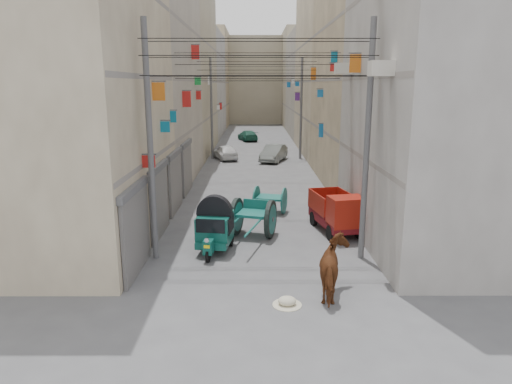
{
  "coord_description": "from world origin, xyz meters",
  "views": [
    {
      "loc": [
        -0.13,
        -9.07,
        5.93
      ],
      "look_at": [
        -0.09,
        6.5,
        2.25
      ],
      "focal_mm": 32.0,
      "sensor_mm": 36.0,
      "label": 1
    }
  ],
  "objects_px": {
    "tonga_cart": "(253,217)",
    "mini_truck": "(339,215)",
    "distant_car_white": "(226,152)",
    "auto_rickshaw": "(215,226)",
    "second_cart": "(270,199)",
    "feed_sack": "(287,301)",
    "distant_car_green": "(248,136)",
    "horse": "(335,269)",
    "distant_car_grey": "(274,153)"
  },
  "relations": [
    {
      "from": "tonga_cart",
      "to": "feed_sack",
      "type": "height_order",
      "value": "tonga_cart"
    },
    {
      "from": "distant_car_white",
      "to": "auto_rickshaw",
      "type": "bearing_deg",
      "value": 74.77
    },
    {
      "from": "mini_truck",
      "to": "distant_car_green",
      "type": "relative_size",
      "value": 0.86
    },
    {
      "from": "auto_rickshaw",
      "to": "horse",
      "type": "bearing_deg",
      "value": -37.54
    },
    {
      "from": "distant_car_green",
      "to": "second_cart",
      "type": "bearing_deg",
      "value": 77.79
    },
    {
      "from": "mini_truck",
      "to": "horse",
      "type": "distance_m",
      "value": 5.67
    },
    {
      "from": "mini_truck",
      "to": "distant_car_green",
      "type": "distance_m",
      "value": 32.1
    },
    {
      "from": "auto_rickshaw",
      "to": "distant_car_white",
      "type": "height_order",
      "value": "auto_rickshaw"
    },
    {
      "from": "mini_truck",
      "to": "horse",
      "type": "xyz_separation_m",
      "value": [
        -1.12,
        -5.56,
        0.01
      ]
    },
    {
      "from": "horse",
      "to": "distant_car_grey",
      "type": "distance_m",
      "value": 23.78
    },
    {
      "from": "feed_sack",
      "to": "distant_car_green",
      "type": "relative_size",
      "value": 0.13
    },
    {
      "from": "second_cart",
      "to": "distant_car_green",
      "type": "xyz_separation_m",
      "value": [
        -1.48,
        28.59,
        -0.11
      ]
    },
    {
      "from": "tonga_cart",
      "to": "second_cart",
      "type": "distance_m",
      "value": 3.55
    },
    {
      "from": "second_cart",
      "to": "distant_car_green",
      "type": "height_order",
      "value": "second_cart"
    },
    {
      "from": "tonga_cart",
      "to": "mini_truck",
      "type": "xyz_separation_m",
      "value": [
        3.46,
        0.22,
        0.04
      ]
    },
    {
      "from": "mini_truck",
      "to": "feed_sack",
      "type": "relative_size",
      "value": 6.49
    },
    {
      "from": "distant_car_white",
      "to": "distant_car_grey",
      "type": "relative_size",
      "value": 0.89
    },
    {
      "from": "distant_car_white",
      "to": "tonga_cart",
      "type": "bearing_deg",
      "value": 79.08
    },
    {
      "from": "mini_truck",
      "to": "horse",
      "type": "height_order",
      "value": "mini_truck"
    },
    {
      "from": "distant_car_white",
      "to": "distant_car_green",
      "type": "relative_size",
      "value": 0.92
    },
    {
      "from": "horse",
      "to": "tonga_cart",
      "type": "bearing_deg",
      "value": -59.55
    },
    {
      "from": "tonga_cart",
      "to": "distant_car_green",
      "type": "relative_size",
      "value": 0.94
    },
    {
      "from": "second_cart",
      "to": "distant_car_green",
      "type": "bearing_deg",
      "value": 108.98
    },
    {
      "from": "auto_rickshaw",
      "to": "feed_sack",
      "type": "relative_size",
      "value": 4.56
    },
    {
      "from": "feed_sack",
      "to": "horse",
      "type": "distance_m",
      "value": 1.66
    },
    {
      "from": "horse",
      "to": "distant_car_grey",
      "type": "bearing_deg",
      "value": -81.37
    },
    {
      "from": "tonga_cart",
      "to": "mini_truck",
      "type": "relative_size",
      "value": 1.09
    },
    {
      "from": "tonga_cart",
      "to": "distant_car_white",
      "type": "height_order",
      "value": "tonga_cart"
    },
    {
      "from": "feed_sack",
      "to": "distant_car_green",
      "type": "xyz_separation_m",
      "value": [
        -1.65,
        37.94,
        0.42
      ]
    },
    {
      "from": "mini_truck",
      "to": "distant_car_green",
      "type": "height_order",
      "value": "mini_truck"
    },
    {
      "from": "mini_truck",
      "to": "feed_sack",
      "type": "xyz_separation_m",
      "value": [
        -2.51,
        -6.12,
        -0.7
      ]
    },
    {
      "from": "distant_car_white",
      "to": "feed_sack",
      "type": "bearing_deg",
      "value": 79.62
    },
    {
      "from": "feed_sack",
      "to": "distant_car_white",
      "type": "xyz_separation_m",
      "value": [
        -3.26,
        25.2,
        0.47
      ]
    },
    {
      "from": "auto_rickshaw",
      "to": "horse",
      "type": "height_order",
      "value": "horse"
    },
    {
      "from": "tonga_cart",
      "to": "distant_car_grey",
      "type": "height_order",
      "value": "tonga_cart"
    },
    {
      "from": "tonga_cart",
      "to": "second_cart",
      "type": "bearing_deg",
      "value": 92.93
    },
    {
      "from": "second_cart",
      "to": "distant_car_grey",
      "type": "bearing_deg",
      "value": 103.02
    },
    {
      "from": "auto_rickshaw",
      "to": "distant_car_white",
      "type": "bearing_deg",
      "value": 99.86
    },
    {
      "from": "distant_car_grey",
      "to": "mini_truck",
      "type": "bearing_deg",
      "value": -66.56
    },
    {
      "from": "auto_rickshaw",
      "to": "distant_car_green",
      "type": "bearing_deg",
      "value": 96.18
    },
    {
      "from": "auto_rickshaw",
      "to": "distant_car_green",
      "type": "height_order",
      "value": "auto_rickshaw"
    },
    {
      "from": "mini_truck",
      "to": "distant_car_grey",
      "type": "relative_size",
      "value": 0.84
    },
    {
      "from": "tonga_cart",
      "to": "mini_truck",
      "type": "distance_m",
      "value": 3.47
    },
    {
      "from": "tonga_cart",
      "to": "auto_rickshaw",
      "type": "bearing_deg",
      "value": -114.78
    },
    {
      "from": "auto_rickshaw",
      "to": "second_cart",
      "type": "relative_size",
      "value": 1.36
    },
    {
      "from": "tonga_cart",
      "to": "mini_truck",
      "type": "bearing_deg",
      "value": 19.33
    },
    {
      "from": "feed_sack",
      "to": "distant_car_green",
      "type": "height_order",
      "value": "distant_car_green"
    },
    {
      "from": "horse",
      "to": "distant_car_white",
      "type": "distance_m",
      "value": 25.08
    },
    {
      "from": "second_cart",
      "to": "tonga_cart",
      "type": "bearing_deg",
      "value": -86.8
    },
    {
      "from": "auto_rickshaw",
      "to": "feed_sack",
      "type": "height_order",
      "value": "auto_rickshaw"
    }
  ]
}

